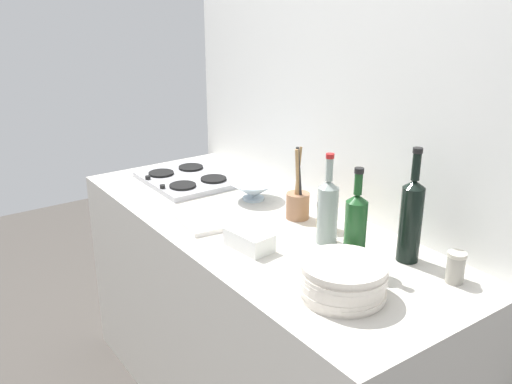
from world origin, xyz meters
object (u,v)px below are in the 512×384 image
(butter_dish, at_px, (249,240))
(utensil_crock, at_px, (298,203))
(mixing_bowl, at_px, (253,190))
(condiment_jar_rear, at_px, (326,216))
(plate_stack, at_px, (343,280))
(wine_bottle_mid_right, at_px, (411,218))
(cutting_board, at_px, (203,219))
(wine_bottle_leftmost, at_px, (328,210))
(condiment_jar_front, at_px, (456,267))
(stovetop_hob, at_px, (187,179))
(wine_bottle_mid_left, at_px, (355,229))

(butter_dish, xyz_separation_m, utensil_crock, (-0.11, 0.30, 0.03))
(mixing_bowl, distance_m, condiment_jar_rear, 0.40)
(plate_stack, height_order, wine_bottle_mid_right, wine_bottle_mid_right)
(cutting_board, bearing_deg, wine_bottle_leftmost, 31.68)
(condiment_jar_front, xyz_separation_m, cutting_board, (-0.85, -0.38, -0.04))
(butter_dish, relative_size, utensil_crock, 0.58)
(wine_bottle_mid_right, distance_m, butter_dish, 0.54)
(stovetop_hob, height_order, condiment_jar_front, condiment_jar_front)
(plate_stack, bearing_deg, cutting_board, -176.18)
(wine_bottle_mid_right, bearing_deg, stovetop_hob, -169.09)
(wine_bottle_mid_right, relative_size, cutting_board, 1.42)
(wine_bottle_leftmost, height_order, butter_dish, wine_bottle_leftmost)
(wine_bottle_mid_left, height_order, condiment_jar_rear, wine_bottle_mid_left)
(wine_bottle_mid_left, bearing_deg, wine_bottle_mid_right, 70.82)
(utensil_crock, height_order, cutting_board, utensil_crock)
(wine_bottle_mid_left, xyz_separation_m, condiment_jar_rear, (-0.28, 0.13, -0.08))
(wine_bottle_leftmost, bearing_deg, condiment_jar_front, 16.25)
(stovetop_hob, relative_size, mixing_bowl, 2.11)
(stovetop_hob, distance_m, wine_bottle_mid_left, 1.05)
(wine_bottle_mid_left, xyz_separation_m, cutting_board, (-0.61, -0.20, -0.12))
(butter_dish, distance_m, condiment_jar_front, 0.67)
(condiment_jar_front, height_order, condiment_jar_rear, condiment_jar_rear)
(cutting_board, bearing_deg, utensil_crock, 59.18)
(cutting_board, bearing_deg, condiment_jar_rear, 45.66)
(wine_bottle_mid_right, relative_size, utensil_crock, 1.32)
(wine_bottle_mid_right, bearing_deg, condiment_jar_rear, -171.95)
(wine_bottle_mid_right, distance_m, condiment_jar_front, 0.21)
(wine_bottle_mid_left, xyz_separation_m, butter_dish, (-0.31, -0.19, -0.10))
(condiment_jar_rear, bearing_deg, wine_bottle_mid_left, -25.38)
(cutting_board, bearing_deg, plate_stack, 3.82)
(wine_bottle_mid_right, height_order, utensil_crock, wine_bottle_mid_right)
(wine_bottle_mid_right, relative_size, condiment_jar_front, 3.88)
(utensil_crock, relative_size, condiment_jar_front, 2.94)
(wine_bottle_mid_left, relative_size, cutting_board, 1.24)
(plate_stack, bearing_deg, wine_bottle_mid_right, 97.81)
(utensil_crock, xyz_separation_m, condiment_jar_front, (0.66, 0.07, -0.01))
(wine_bottle_mid_right, bearing_deg, utensil_crock, -171.89)
(wine_bottle_mid_left, distance_m, cutting_board, 0.65)
(wine_bottle_mid_left, bearing_deg, butter_dish, -148.03)
(stovetop_hob, height_order, condiment_jar_rear, condiment_jar_rear)
(stovetop_hob, distance_m, cutting_board, 0.47)
(wine_bottle_mid_left, distance_m, condiment_jar_rear, 0.32)
(wine_bottle_leftmost, height_order, cutting_board, wine_bottle_leftmost)
(stovetop_hob, xyz_separation_m, mixing_bowl, (0.36, 0.12, 0.03))
(stovetop_hob, relative_size, plate_stack, 1.65)
(plate_stack, distance_m, wine_bottle_mid_left, 0.20)
(wine_bottle_mid_left, height_order, condiment_jar_front, wine_bottle_mid_left)
(butter_dish, distance_m, cutting_board, 0.30)
(butter_dish, distance_m, condiment_jar_rear, 0.33)
(wine_bottle_leftmost, bearing_deg, wine_bottle_mid_right, 26.14)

